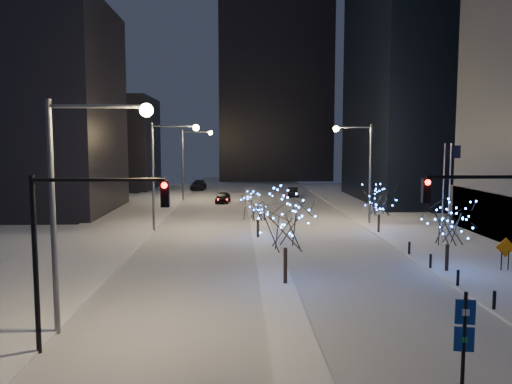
{
  "coord_description": "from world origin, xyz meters",
  "views": [
    {
      "loc": [
        -2.23,
        -19.06,
        8.22
      ],
      "look_at": [
        -1.02,
        13.18,
        5.0
      ],
      "focal_mm": 35.0,
      "sensor_mm": 36.0,
      "label": 1
    }
  ],
  "objects_px": {
    "street_lamp_w_far": "(190,155)",
    "car_mid": "(293,192)",
    "street_lamp_w_mid": "(164,161)",
    "holiday_tree_median_far": "(258,207)",
    "street_lamp_w_near": "(77,184)",
    "traffic_signal_west": "(75,233)",
    "car_far": "(198,185)",
    "wayfinding_sign": "(464,333)",
    "street_lamp_east": "(361,160)",
    "holiday_tree_plaza_far": "(379,201)",
    "holiday_tree_plaza_near": "(448,224)",
    "holiday_tree_median_near": "(286,222)",
    "car_near": "(223,197)",
    "traffic_signal_east": "(506,226)",
    "construction_sign": "(505,250)"
  },
  "relations": [
    {
      "from": "street_lamp_w_far",
      "to": "car_mid",
      "type": "distance_m",
      "value": 16.79
    },
    {
      "from": "street_lamp_w_mid",
      "to": "street_lamp_w_far",
      "type": "relative_size",
      "value": 1.0
    },
    {
      "from": "car_mid",
      "to": "holiday_tree_median_far",
      "type": "bearing_deg",
      "value": 85.68
    },
    {
      "from": "street_lamp_w_near",
      "to": "traffic_signal_west",
      "type": "height_order",
      "value": "street_lamp_w_near"
    },
    {
      "from": "car_far",
      "to": "wayfinding_sign",
      "type": "xyz_separation_m",
      "value": [
        14.0,
        -71.41,
        1.34
      ]
    },
    {
      "from": "street_lamp_east",
      "to": "holiday_tree_plaza_far",
      "type": "height_order",
      "value": "street_lamp_east"
    },
    {
      "from": "holiday_tree_plaza_near",
      "to": "wayfinding_sign",
      "type": "relative_size",
      "value": 1.29
    },
    {
      "from": "street_lamp_east",
      "to": "traffic_signal_west",
      "type": "distance_m",
      "value": 35.3
    },
    {
      "from": "street_lamp_w_mid",
      "to": "holiday_tree_median_near",
      "type": "relative_size",
      "value": 1.86
    },
    {
      "from": "car_near",
      "to": "car_mid",
      "type": "height_order",
      "value": "car_near"
    },
    {
      "from": "holiday_tree_median_near",
      "to": "traffic_signal_west",
      "type": "bearing_deg",
      "value": -135.17
    },
    {
      "from": "car_mid",
      "to": "wayfinding_sign",
      "type": "bearing_deg",
      "value": 95.87
    },
    {
      "from": "holiday_tree_median_far",
      "to": "car_far",
      "type": "bearing_deg",
      "value": 100.78
    },
    {
      "from": "car_far",
      "to": "holiday_tree_median_far",
      "type": "bearing_deg",
      "value": -74.65
    },
    {
      "from": "car_mid",
      "to": "holiday_tree_plaza_near",
      "type": "xyz_separation_m",
      "value": [
        4.73,
        -45.01,
        2.4
      ]
    },
    {
      "from": "street_lamp_east",
      "to": "car_mid",
      "type": "bearing_deg",
      "value": 98.35
    },
    {
      "from": "street_lamp_w_far",
      "to": "holiday_tree_plaza_near",
      "type": "distance_m",
      "value": 45.44
    },
    {
      "from": "street_lamp_w_near",
      "to": "wayfinding_sign",
      "type": "bearing_deg",
      "value": -23.06
    },
    {
      "from": "traffic_signal_west",
      "to": "holiday_tree_plaza_near",
      "type": "relative_size",
      "value": 1.55
    },
    {
      "from": "car_near",
      "to": "holiday_tree_plaza_far",
      "type": "bearing_deg",
      "value": -51.93
    },
    {
      "from": "traffic_signal_east",
      "to": "car_near",
      "type": "bearing_deg",
      "value": 105.45
    },
    {
      "from": "wayfinding_sign",
      "to": "traffic_signal_west",
      "type": "bearing_deg",
      "value": 175.34
    },
    {
      "from": "car_mid",
      "to": "construction_sign",
      "type": "relative_size",
      "value": 2.04
    },
    {
      "from": "traffic_signal_west",
      "to": "construction_sign",
      "type": "relative_size",
      "value": 3.32
    },
    {
      "from": "street_lamp_w_mid",
      "to": "construction_sign",
      "type": "relative_size",
      "value": 4.74
    },
    {
      "from": "traffic_signal_east",
      "to": "holiday_tree_median_near",
      "type": "bearing_deg",
      "value": 136.94
    },
    {
      "from": "traffic_signal_west",
      "to": "wayfinding_sign",
      "type": "relative_size",
      "value": 2.0
    },
    {
      "from": "construction_sign",
      "to": "car_near",
      "type": "bearing_deg",
      "value": 115.42
    },
    {
      "from": "street_lamp_w_far",
      "to": "holiday_tree_plaza_near",
      "type": "xyz_separation_m",
      "value": [
        19.89,
        -40.71,
        -3.39
      ]
    },
    {
      "from": "street_lamp_w_mid",
      "to": "car_far",
      "type": "distance_m",
      "value": 40.87
    },
    {
      "from": "construction_sign",
      "to": "holiday_tree_plaza_near",
      "type": "bearing_deg",
      "value": 178.61
    },
    {
      "from": "street_lamp_w_mid",
      "to": "traffic_signal_east",
      "type": "height_order",
      "value": "street_lamp_w_mid"
    },
    {
      "from": "street_lamp_w_far",
      "to": "traffic_signal_west",
      "type": "height_order",
      "value": "street_lamp_w_far"
    },
    {
      "from": "car_mid",
      "to": "car_far",
      "type": "bearing_deg",
      "value": -29.25
    },
    {
      "from": "street_lamp_east",
      "to": "holiday_tree_plaza_near",
      "type": "distance_m",
      "value": 19.03
    },
    {
      "from": "traffic_signal_east",
      "to": "holiday_tree_median_near",
      "type": "distance_m",
      "value": 11.6
    },
    {
      "from": "street_lamp_w_mid",
      "to": "holiday_tree_median_far",
      "type": "bearing_deg",
      "value": -26.25
    },
    {
      "from": "street_lamp_w_far",
      "to": "wayfinding_sign",
      "type": "xyz_separation_m",
      "value": [
        13.94,
        -55.93,
        -4.35
      ]
    },
    {
      "from": "street_lamp_w_near",
      "to": "holiday_tree_median_far",
      "type": "bearing_deg",
      "value": 67.96
    },
    {
      "from": "street_lamp_w_near",
      "to": "street_lamp_east",
      "type": "bearing_deg",
      "value": 55.81
    },
    {
      "from": "car_near",
      "to": "wayfinding_sign",
      "type": "relative_size",
      "value": 1.24
    },
    {
      "from": "street_lamp_w_near",
      "to": "traffic_signal_east",
      "type": "xyz_separation_m",
      "value": [
        17.88,
        -1.0,
        -1.74
      ]
    },
    {
      "from": "holiday_tree_median_far",
      "to": "holiday_tree_plaza_far",
      "type": "relative_size",
      "value": 0.89
    },
    {
      "from": "street_lamp_w_far",
      "to": "traffic_signal_east",
      "type": "height_order",
      "value": "street_lamp_w_far"
    },
    {
      "from": "street_lamp_w_mid",
      "to": "traffic_signal_west",
      "type": "xyz_separation_m",
      "value": [
        0.5,
        -27.0,
        -1.74
      ]
    },
    {
      "from": "street_lamp_w_mid",
      "to": "traffic_signal_west",
      "type": "relative_size",
      "value": 1.43
    },
    {
      "from": "street_lamp_w_near",
      "to": "holiday_tree_plaza_near",
      "type": "relative_size",
      "value": 2.22
    },
    {
      "from": "car_mid",
      "to": "street_lamp_east",
      "type": "bearing_deg",
      "value": 105.39
    },
    {
      "from": "street_lamp_w_mid",
      "to": "street_lamp_east",
      "type": "height_order",
      "value": "same"
    },
    {
      "from": "car_mid",
      "to": "street_lamp_w_far",
      "type": "bearing_deg",
      "value": 22.87
    }
  ]
}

